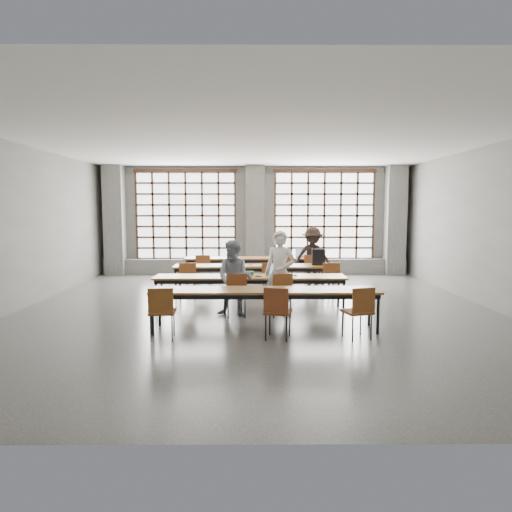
{
  "coord_description": "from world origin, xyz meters",
  "views": [
    {
      "loc": [
        -0.06,
        -9.45,
        2.15
      ],
      "look_at": [
        -0.0,
        0.4,
        1.11
      ],
      "focal_mm": 32.0,
      "sensor_mm": 36.0,
      "label": 1
    }
  ],
  "objects_px": {
    "chair_back_left": "(204,267)",
    "laptop_back": "(302,255)",
    "chair_mid_centre": "(271,277)",
    "phone": "(259,276)",
    "chair_front_right": "(281,290)",
    "student_female": "(235,278)",
    "mouse": "(295,275)",
    "chair_mid_left": "(187,277)",
    "backpack": "(318,257)",
    "desk_row_b": "(254,268)",
    "student_male": "(280,273)",
    "desk_row_c": "(250,279)",
    "chair_mid_right": "(331,277)",
    "laptop_front": "(276,272)",
    "chair_near_mid": "(277,308)",
    "green_box": "(248,273)",
    "red_pouch": "(162,309)",
    "chair_near_left": "(162,308)",
    "chair_near_right": "(360,308)",
    "plastic_bag": "(286,252)",
    "chair_front_left": "(236,290)",
    "chair_back_mid": "(285,267)",
    "chair_back_right": "(312,267)",
    "desk_row_d": "(265,293)",
    "desk_row_a": "(255,260)",
    "student_back": "(313,257)"
  },
  "relations": [
    {
      "from": "chair_back_left",
      "to": "laptop_back",
      "type": "height_order",
      "value": "laptop_back"
    },
    {
      "from": "chair_mid_centre",
      "to": "phone",
      "type": "bearing_deg",
      "value": -103.46
    },
    {
      "from": "chair_front_right",
      "to": "student_female",
      "type": "xyz_separation_m",
      "value": [
        -0.92,
        0.13,
        0.22
      ]
    },
    {
      "from": "chair_front_right",
      "to": "mouse",
      "type": "xyz_separation_m",
      "value": [
        0.33,
        0.61,
        0.21
      ]
    },
    {
      "from": "chair_mid_left",
      "to": "backpack",
      "type": "bearing_deg",
      "value": 12.01
    },
    {
      "from": "desk_row_b",
      "to": "laptop_back",
      "type": "height_order",
      "value": "laptop_back"
    },
    {
      "from": "chair_mid_centre",
      "to": "student_male",
      "type": "height_order",
      "value": "student_male"
    },
    {
      "from": "desk_row_c",
      "to": "chair_mid_right",
      "type": "distance_m",
      "value": 2.23
    },
    {
      "from": "desk_row_b",
      "to": "mouse",
      "type": "bearing_deg",
      "value": -64.9
    },
    {
      "from": "student_female",
      "to": "laptop_front",
      "type": "distance_m",
      "value": 1.05
    },
    {
      "from": "chair_back_left",
      "to": "chair_near_mid",
      "type": "xyz_separation_m",
      "value": [
        1.75,
        -5.16,
        0.0
      ]
    },
    {
      "from": "chair_back_left",
      "to": "green_box",
      "type": "distance_m",
      "value": 3.14
    },
    {
      "from": "red_pouch",
      "to": "chair_near_mid",
      "type": "bearing_deg",
      "value": -2.35
    },
    {
      "from": "laptop_front",
      "to": "green_box",
      "type": "height_order",
      "value": "laptop_front"
    },
    {
      "from": "chair_near_left",
      "to": "chair_near_right",
      "type": "distance_m",
      "value": 3.22
    },
    {
      "from": "student_female",
      "to": "backpack",
      "type": "height_order",
      "value": "student_female"
    },
    {
      "from": "student_female",
      "to": "laptop_back",
      "type": "distance_m",
      "value": 4.55
    },
    {
      "from": "desk_row_b",
      "to": "student_female",
      "type": "relative_size",
      "value": 2.64
    },
    {
      "from": "chair_near_right",
      "to": "student_female",
      "type": "bearing_deg",
      "value": 140.92
    },
    {
      "from": "plastic_bag",
      "to": "chair_near_mid",
      "type": "bearing_deg",
      "value": -95.45
    },
    {
      "from": "chair_front_left",
      "to": "red_pouch",
      "type": "bearing_deg",
      "value": -127.33
    },
    {
      "from": "chair_front_right",
      "to": "chair_near_left",
      "type": "distance_m",
      "value": 2.58
    },
    {
      "from": "chair_front_left",
      "to": "laptop_front",
      "type": "height_order",
      "value": "laptop_front"
    },
    {
      "from": "chair_mid_centre",
      "to": "chair_mid_left",
      "type": "bearing_deg",
      "value": 179.98
    },
    {
      "from": "laptop_back",
      "to": "backpack",
      "type": "xyz_separation_m",
      "value": [
        0.22,
        -1.84,
        0.14
      ]
    },
    {
      "from": "chair_back_mid",
      "to": "laptop_back",
      "type": "relative_size",
      "value": 2.18
    },
    {
      "from": "desk_row_c",
      "to": "chair_near_left",
      "type": "relative_size",
      "value": 4.55
    },
    {
      "from": "chair_mid_right",
      "to": "chair_near_mid",
      "type": "distance_m",
      "value": 3.67
    },
    {
      "from": "desk_row_c",
      "to": "backpack",
      "type": "xyz_separation_m",
      "value": [
        1.7,
        1.85,
        0.27
      ]
    },
    {
      "from": "chair_front_right",
      "to": "red_pouch",
      "type": "distance_m",
      "value": 2.53
    },
    {
      "from": "student_male",
      "to": "phone",
      "type": "distance_m",
      "value": 0.59
    },
    {
      "from": "chair_back_right",
      "to": "chair_front_right",
      "type": "distance_m",
      "value": 3.74
    },
    {
      "from": "desk_row_d",
      "to": "mouse",
      "type": "xyz_separation_m",
      "value": [
        0.68,
        1.56,
        0.08
      ]
    },
    {
      "from": "chair_near_right",
      "to": "laptop_front",
      "type": "height_order",
      "value": "laptop_front"
    },
    {
      "from": "chair_near_mid",
      "to": "desk_row_a",
      "type": "bearing_deg",
      "value": 93.39
    },
    {
      "from": "chair_back_mid",
      "to": "red_pouch",
      "type": "height_order",
      "value": "chair_back_mid"
    },
    {
      "from": "desk_row_d",
      "to": "mouse",
      "type": "height_order",
      "value": "mouse"
    },
    {
      "from": "desk_row_b",
      "to": "desk_row_c",
      "type": "xyz_separation_m",
      "value": [
        -0.1,
        -1.8,
        0.0
      ]
    },
    {
      "from": "desk_row_b",
      "to": "laptop_back",
      "type": "bearing_deg",
      "value": 54.01
    },
    {
      "from": "desk_row_b",
      "to": "plastic_bag",
      "type": "height_order",
      "value": "plastic_bag"
    },
    {
      "from": "chair_back_mid",
      "to": "chair_front_left",
      "type": "bearing_deg",
      "value": -108.71
    },
    {
      "from": "chair_front_right",
      "to": "chair_near_mid",
      "type": "height_order",
      "value": "same"
    },
    {
      "from": "chair_near_mid",
      "to": "chair_near_left",
      "type": "bearing_deg",
      "value": -179.95
    },
    {
      "from": "desk_row_d",
      "to": "chair_near_left",
      "type": "xyz_separation_m",
      "value": [
        -1.69,
        -0.63,
        -0.13
      ]
    },
    {
      "from": "chair_back_right",
      "to": "chair_near_right",
      "type": "bearing_deg",
      "value": -88.81
    },
    {
      "from": "green_box",
      "to": "backpack",
      "type": "height_order",
      "value": "backpack"
    },
    {
      "from": "chair_mid_right",
      "to": "desk_row_c",
      "type": "bearing_deg",
      "value": -148.3
    },
    {
      "from": "chair_mid_left",
      "to": "laptop_front",
      "type": "height_order",
      "value": "laptop_front"
    },
    {
      "from": "student_back",
      "to": "chair_front_left",
      "type": "bearing_deg",
      "value": -120.28
    },
    {
      "from": "chair_back_left",
      "to": "chair_near_left",
      "type": "relative_size",
      "value": 1.0
    }
  ]
}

